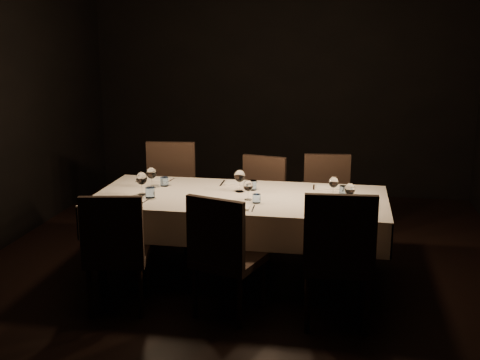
% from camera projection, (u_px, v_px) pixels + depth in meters
% --- Properties ---
extents(room, '(5.01, 6.01, 3.01)m').
position_uv_depth(room, '(240.00, 111.00, 5.02)').
color(room, black).
rests_on(room, ground).
extents(dining_table, '(2.52, 1.12, 0.76)m').
position_uv_depth(dining_table, '(240.00, 204.00, 5.22)').
color(dining_table, black).
rests_on(dining_table, ground).
extents(chair_near_left, '(0.55, 0.55, 0.97)m').
position_uv_depth(chair_near_left, '(116.00, 248.00, 4.60)').
color(chair_near_left, black).
rests_on(chair_near_left, ground).
extents(place_setting_near_left, '(0.37, 0.42, 0.20)m').
position_uv_depth(place_setting_near_left, '(139.00, 189.00, 5.12)').
color(place_setting_near_left, white).
rests_on(place_setting_near_left, dining_table).
extents(chair_near_center, '(0.59, 0.59, 0.98)m').
position_uv_depth(chair_near_center, '(224.00, 251.00, 4.51)').
color(chair_near_center, black).
rests_on(chair_near_center, ground).
extents(place_setting_near_center, '(0.31, 0.40, 0.17)m').
position_uv_depth(place_setting_near_center, '(247.00, 195.00, 4.96)').
color(place_setting_near_center, white).
rests_on(place_setting_near_center, dining_table).
extents(chair_near_right, '(0.54, 0.54, 1.06)m').
position_uv_depth(chair_near_right, '(338.00, 254.00, 4.37)').
color(chair_near_right, black).
rests_on(chair_near_right, ground).
extents(place_setting_near_right, '(0.33, 0.41, 0.18)m').
position_uv_depth(place_setting_near_right, '(350.00, 199.00, 4.82)').
color(place_setting_near_right, white).
rests_on(place_setting_near_right, dining_table).
extents(chair_far_left, '(0.55, 0.55, 1.04)m').
position_uv_depth(chair_far_left, '(169.00, 190.00, 6.13)').
color(chair_far_left, black).
rests_on(chair_far_left, ground).
extents(place_setting_far_left, '(0.35, 0.41, 0.19)m').
position_uv_depth(place_setting_far_left, '(156.00, 177.00, 5.53)').
color(place_setting_far_left, white).
rests_on(place_setting_far_left, dining_table).
extents(chair_far_center, '(0.53, 0.53, 0.93)m').
position_uv_depth(chair_far_center, '(260.00, 199.00, 6.00)').
color(chair_far_center, black).
rests_on(chair_far_center, ground).
extents(place_setting_far_center, '(0.36, 0.42, 0.20)m').
position_uv_depth(place_setting_far_center, '(242.00, 181.00, 5.39)').
color(place_setting_far_center, white).
rests_on(place_setting_far_center, dining_table).
extents(chair_far_right, '(0.50, 0.50, 0.96)m').
position_uv_depth(chair_far_right, '(327.00, 199.00, 5.95)').
color(chair_far_right, black).
rests_on(chair_far_right, ground).
extents(place_setting_far_right, '(0.31, 0.40, 0.17)m').
position_uv_depth(place_setting_far_right, '(334.00, 186.00, 5.26)').
color(place_setting_far_right, white).
rests_on(place_setting_far_right, dining_table).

